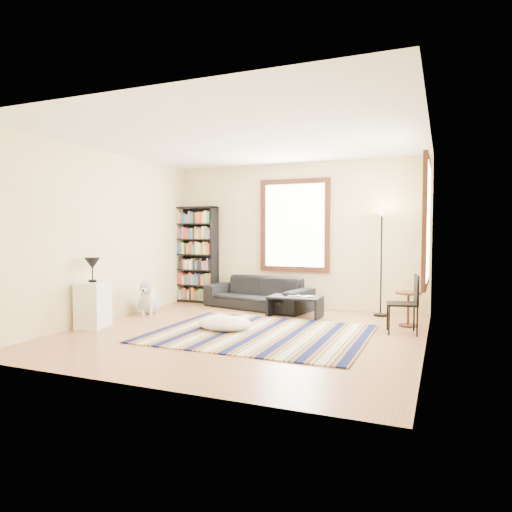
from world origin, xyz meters
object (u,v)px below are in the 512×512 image
at_px(floor_lamp, 381,263).
at_px(white_cabinet, 93,305).
at_px(coffee_table, 295,307).
at_px(floor_cushion, 225,323).
at_px(dog, 150,297).
at_px(side_table, 408,309).
at_px(sofa, 258,293).
at_px(folding_chair, 402,304).
at_px(bookshelf, 196,255).

height_order(floor_lamp, white_cabinet, floor_lamp).
relative_size(coffee_table, white_cabinet, 1.29).
relative_size(floor_cushion, dog, 1.41).
bearing_deg(dog, floor_cushion, -40.41).
xyz_separation_m(floor_lamp, side_table, (0.51, -0.76, -0.66)).
xyz_separation_m(side_table, dog, (-4.38, -0.62, 0.03)).
bearing_deg(sofa, side_table, -0.83).
relative_size(folding_chair, dog, 1.44).
relative_size(floor_lamp, dog, 3.12).
bearing_deg(sofa, dog, -128.82).
bearing_deg(floor_cushion, folding_chair, 17.89).
height_order(coffee_table, floor_lamp, floor_lamp).
height_order(white_cabinet, dog, white_cabinet).
height_order(folding_chair, white_cabinet, folding_chair).
bearing_deg(sofa, floor_cushion, -69.66).
xyz_separation_m(side_table, folding_chair, (-0.05, -0.55, 0.16)).
bearing_deg(floor_cushion, white_cabinet, -163.91).
distance_m(floor_cushion, dog, 2.01).
xyz_separation_m(floor_cushion, folding_chair, (2.47, 0.80, 0.32)).
distance_m(floor_cushion, floor_lamp, 3.02).
xyz_separation_m(sofa, bookshelf, (-1.50, 0.27, 0.70)).
distance_m(sofa, dog, 2.03).
bearing_deg(bookshelf, floor_cushion, -51.88).
relative_size(coffee_table, folding_chair, 1.05).
relative_size(side_table, white_cabinet, 0.77).
distance_m(coffee_table, side_table, 1.88).
relative_size(sofa, folding_chair, 2.42).
bearing_deg(coffee_table, sofa, 148.33).
xyz_separation_m(coffee_table, white_cabinet, (-2.63, -2.00, 0.17)).
bearing_deg(folding_chair, dog, 170.74).
bearing_deg(folding_chair, bookshelf, 150.70).
distance_m(coffee_table, floor_cushion, 1.57).
bearing_deg(floor_lamp, side_table, -55.88).
distance_m(side_table, dog, 4.43).
distance_m(coffee_table, floor_lamp, 1.69).
xyz_separation_m(sofa, floor_cushion, (0.28, -2.01, -0.20)).
bearing_deg(dog, sofa, 19.79).
bearing_deg(white_cabinet, bookshelf, 71.58).
height_order(floor_lamp, side_table, floor_lamp).
xyz_separation_m(coffee_table, folding_chair, (1.82, -0.64, 0.25)).
xyz_separation_m(floor_lamp, white_cabinet, (-3.99, -2.68, -0.58)).
xyz_separation_m(coffee_table, floor_cushion, (-0.65, -1.43, -0.07)).
height_order(bookshelf, coffee_table, bookshelf).
bearing_deg(sofa, bookshelf, -177.80).
xyz_separation_m(floor_lamp, dog, (-3.87, -1.37, -0.63)).
bearing_deg(coffee_table, side_table, -2.57).
height_order(coffee_table, folding_chair, folding_chair).
relative_size(sofa, coffee_table, 2.31).
height_order(sofa, dog, sofa).
relative_size(floor_cushion, folding_chair, 0.98).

